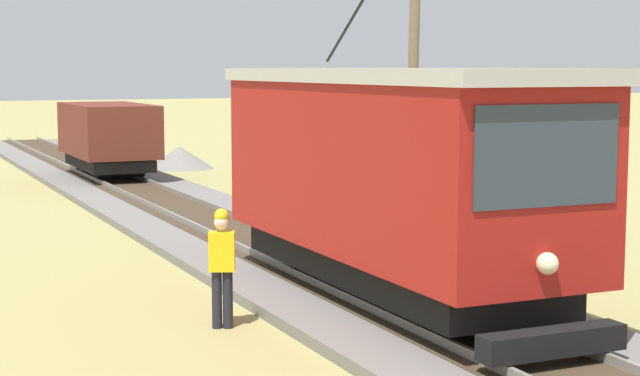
{
  "coord_description": "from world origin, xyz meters",
  "views": [
    {
      "loc": [
        -7.61,
        6.08,
        3.83
      ],
      "look_at": [
        -0.02,
        23.03,
        1.66
      ],
      "focal_mm": 58.03,
      "sensor_mm": 36.0,
      "label": 1
    }
  ],
  "objects_px": {
    "utility_pole_mid": "(414,44)",
    "second_worker": "(222,262)",
    "gravel_pile": "(180,157)",
    "freight_car": "(108,136)",
    "red_tram": "(392,173)"
  },
  "relations": [
    {
      "from": "freight_car",
      "to": "second_worker",
      "type": "xyz_separation_m",
      "value": [
        -2.82,
        -20.07,
        -0.57
      ]
    },
    {
      "from": "utility_pole_mid",
      "to": "second_worker",
      "type": "distance_m",
      "value": 9.66
    },
    {
      "from": "utility_pole_mid",
      "to": "second_worker",
      "type": "bearing_deg",
      "value": -137.14
    },
    {
      "from": "red_tram",
      "to": "gravel_pile",
      "type": "bearing_deg",
      "value": 81.53
    },
    {
      "from": "red_tram",
      "to": "freight_car",
      "type": "xyz_separation_m",
      "value": [
        -0.0,
        20.05,
        -0.64
      ]
    },
    {
      "from": "freight_car",
      "to": "gravel_pile",
      "type": "height_order",
      "value": "freight_car"
    },
    {
      "from": "freight_car",
      "to": "second_worker",
      "type": "relative_size",
      "value": 2.91
    },
    {
      "from": "red_tram",
      "to": "utility_pole_mid",
      "type": "height_order",
      "value": "utility_pole_mid"
    },
    {
      "from": "gravel_pile",
      "to": "second_worker",
      "type": "xyz_separation_m",
      "value": [
        -6.36,
        -23.78,
        0.56
      ]
    },
    {
      "from": "red_tram",
      "to": "freight_car",
      "type": "distance_m",
      "value": 20.06
    },
    {
      "from": "freight_car",
      "to": "second_worker",
      "type": "distance_m",
      "value": 20.28
    },
    {
      "from": "gravel_pile",
      "to": "red_tram",
      "type": "bearing_deg",
      "value": -98.47
    },
    {
      "from": "red_tram",
      "to": "freight_car",
      "type": "bearing_deg",
      "value": 90.01
    },
    {
      "from": "gravel_pile",
      "to": "second_worker",
      "type": "bearing_deg",
      "value": -104.98
    },
    {
      "from": "second_worker",
      "to": "red_tram",
      "type": "bearing_deg",
      "value": -67.55
    }
  ]
}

